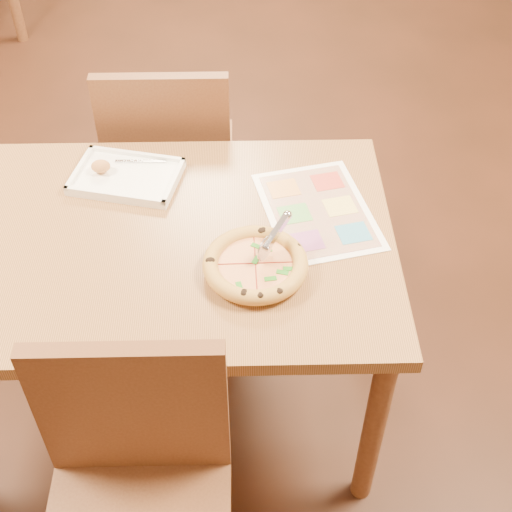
{
  "coord_description": "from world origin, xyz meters",
  "views": [
    {
      "loc": [
        0.25,
        -1.38,
        2.02
      ],
      "look_at": [
        0.28,
        -0.13,
        0.77
      ],
      "focal_mm": 50.0,
      "sensor_mm": 36.0,
      "label": 1
    }
  ],
  "objects_px": {
    "pizza": "(255,264)",
    "appetizer_tray": "(125,177)",
    "dining_table": "(153,259)",
    "pizza_cutter": "(273,237)",
    "menu": "(317,211)",
    "plate": "(256,268)",
    "chair_near": "(135,474)",
    "chair_far": "(170,148)"
  },
  "relations": [
    {
      "from": "menu",
      "to": "plate",
      "type": "bearing_deg",
      "value": -128.24
    },
    {
      "from": "pizza",
      "to": "pizza_cutter",
      "type": "bearing_deg",
      "value": 45.3
    },
    {
      "from": "pizza_cutter",
      "to": "chair_far",
      "type": "bearing_deg",
      "value": 60.64
    },
    {
      "from": "pizza",
      "to": "chair_far",
      "type": "bearing_deg",
      "value": 110.68
    },
    {
      "from": "chair_far",
      "to": "menu",
      "type": "bearing_deg",
      "value": 131.74
    },
    {
      "from": "pizza",
      "to": "appetizer_tray",
      "type": "bearing_deg",
      "value": 134.61
    },
    {
      "from": "dining_table",
      "to": "chair_near",
      "type": "xyz_separation_m",
      "value": [
        0.0,
        -0.6,
        -0.07
      ]
    },
    {
      "from": "pizza",
      "to": "menu",
      "type": "relative_size",
      "value": 0.68
    },
    {
      "from": "chair_far",
      "to": "menu",
      "type": "distance_m",
      "value": 0.7
    },
    {
      "from": "chair_far",
      "to": "plate",
      "type": "xyz_separation_m",
      "value": [
        0.28,
        -0.73,
        0.16
      ]
    },
    {
      "from": "chair_far",
      "to": "plate",
      "type": "bearing_deg",
      "value": 110.94
    },
    {
      "from": "chair_near",
      "to": "pizza",
      "type": "bearing_deg",
      "value": 59.36
    },
    {
      "from": "appetizer_tray",
      "to": "menu",
      "type": "distance_m",
      "value": 0.57
    },
    {
      "from": "dining_table",
      "to": "plate",
      "type": "relative_size",
      "value": 5.37
    },
    {
      "from": "chair_far",
      "to": "plate",
      "type": "height_order",
      "value": "chair_far"
    },
    {
      "from": "dining_table",
      "to": "appetizer_tray",
      "type": "bearing_deg",
      "value": 110.94
    },
    {
      "from": "pizza_cutter",
      "to": "menu",
      "type": "distance_m",
      "value": 0.24
    },
    {
      "from": "dining_table",
      "to": "pizza_cutter",
      "type": "distance_m",
      "value": 0.37
    },
    {
      "from": "dining_table",
      "to": "pizza",
      "type": "height_order",
      "value": "pizza"
    },
    {
      "from": "plate",
      "to": "appetizer_tray",
      "type": "xyz_separation_m",
      "value": [
        -0.37,
        0.37,
        0.0
      ]
    },
    {
      "from": "pizza_cutter",
      "to": "menu",
      "type": "bearing_deg",
      "value": -0.22
    },
    {
      "from": "menu",
      "to": "chair_far",
      "type": "bearing_deg",
      "value": 131.74
    },
    {
      "from": "appetizer_tray",
      "to": "chair_near",
      "type": "bearing_deg",
      "value": -83.74
    },
    {
      "from": "menu",
      "to": "appetizer_tray",
      "type": "bearing_deg",
      "value": 164.82
    },
    {
      "from": "pizza",
      "to": "menu",
      "type": "xyz_separation_m",
      "value": [
        0.18,
        0.23,
        -0.02
      ]
    },
    {
      "from": "dining_table",
      "to": "plate",
      "type": "bearing_deg",
      "value": -24.55
    },
    {
      "from": "appetizer_tray",
      "to": "menu",
      "type": "bearing_deg",
      "value": -15.18
    },
    {
      "from": "appetizer_tray",
      "to": "menu",
      "type": "relative_size",
      "value": 0.86
    },
    {
      "from": "plate",
      "to": "menu",
      "type": "distance_m",
      "value": 0.28
    },
    {
      "from": "chair_near",
      "to": "dining_table",
      "type": "bearing_deg",
      "value": 90.0
    },
    {
      "from": "dining_table",
      "to": "pizza",
      "type": "xyz_separation_m",
      "value": [
        0.28,
        -0.13,
        0.11
      ]
    },
    {
      "from": "dining_table",
      "to": "chair_near",
      "type": "distance_m",
      "value": 0.61
    },
    {
      "from": "chair_near",
      "to": "chair_far",
      "type": "height_order",
      "value": "same"
    },
    {
      "from": "plate",
      "to": "appetizer_tray",
      "type": "relative_size",
      "value": 0.72
    },
    {
      "from": "chair_far",
      "to": "menu",
      "type": "xyz_separation_m",
      "value": [
        0.45,
        -0.51,
        0.16
      ]
    },
    {
      "from": "chair_near",
      "to": "plate",
      "type": "height_order",
      "value": "chair_near"
    },
    {
      "from": "chair_far",
      "to": "plate",
      "type": "distance_m",
      "value": 0.8
    },
    {
      "from": "dining_table",
      "to": "pizza_cutter",
      "type": "xyz_separation_m",
      "value": [
        0.32,
        -0.09,
        0.16
      ]
    },
    {
      "from": "chair_near",
      "to": "appetizer_tray",
      "type": "bearing_deg",
      "value": 96.26
    },
    {
      "from": "plate",
      "to": "menu",
      "type": "height_order",
      "value": "plate"
    },
    {
      "from": "dining_table",
      "to": "menu",
      "type": "xyz_separation_m",
      "value": [
        0.45,
        0.09,
        0.09
      ]
    },
    {
      "from": "chair_near",
      "to": "pizza_cutter",
      "type": "distance_m",
      "value": 0.65
    }
  ]
}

